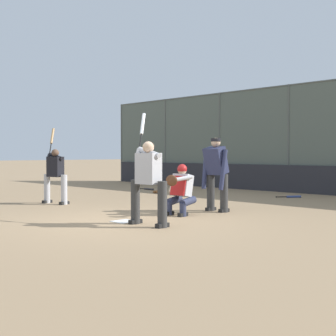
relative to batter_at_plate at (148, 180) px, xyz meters
name	(u,v)px	position (x,y,z in m)	size (l,w,h in m)	color
ground_plane	(125,222)	(0.70, 0.01, -0.86)	(160.00, 160.00, 0.00)	#9E7F5B
home_plate_marker	(125,221)	(0.70, 0.01, -0.86)	(0.43, 0.43, 0.01)	white
backstop_fence	(330,134)	(0.70, -8.63, 1.11)	(21.81, 0.08, 3.77)	#515651
padding_wall	(329,181)	(0.70, -8.53, -0.39)	(21.29, 0.18, 0.95)	#28282D
batter_at_plate	(148,180)	(0.00, 0.00, 0.00)	(1.05, 0.60, 2.16)	#333333
catcher_behind_plate	(180,189)	(0.62, -1.50, -0.28)	(0.61, 0.72, 1.12)	#2D334C
umpire_home	(216,172)	(0.46, -2.54, 0.06)	(0.70, 0.42, 1.72)	#333333
batter_on_deck	(55,174)	(4.58, -0.76, -0.06)	(1.05, 0.57, 2.07)	#B7B7BC
spare_bat_near_backstop	(292,197)	(1.03, -6.83, -0.83)	(0.49, 0.71, 0.07)	black
spare_bat_by_padding	(148,189)	(6.43, -5.75, -0.83)	(0.81, 0.09, 0.07)	black
fielding_glove_on_dirt	(158,192)	(5.06, -4.98, -0.81)	(0.31, 0.24, 0.11)	brown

